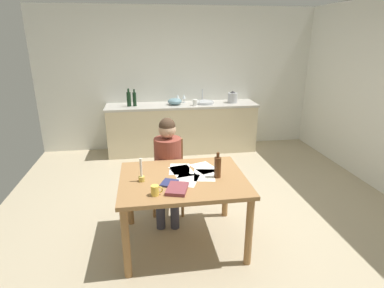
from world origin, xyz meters
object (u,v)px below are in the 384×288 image
(dining_table, at_px, (183,187))
(chair_at_table, at_px, (168,171))
(mixing_bowl, at_px, (175,101))
(stovetop_kettle, at_px, (233,97))
(sink_unit, at_px, (204,102))
(book_magazine, at_px, (177,189))
(wine_glass_near_sink, at_px, (184,97))
(candlestick, at_px, (141,175))
(book_cookery, at_px, (169,183))
(teacup_on_counter, at_px, (195,102))
(bottle_vinegar, at_px, (135,99))
(person_seated, at_px, (168,162))
(bottle_oil, at_px, (129,99))
(wine_glass_by_kettle, at_px, (178,97))
(wine_bottle_on_table, at_px, (218,167))

(dining_table, bearing_deg, chair_at_table, 96.91)
(mixing_bowl, xyz_separation_m, stovetop_kettle, (1.09, 0.02, 0.04))
(chair_at_table, bearing_deg, mixing_bowl, 81.82)
(chair_at_table, relative_size, sink_unit, 2.45)
(book_magazine, relative_size, wine_glass_near_sink, 1.62)
(candlestick, xyz_separation_m, mixing_bowl, (0.61, 2.80, 0.15))
(book_cookery, bearing_deg, dining_table, 62.74)
(dining_table, height_order, teacup_on_counter, teacup_on_counter)
(book_magazine, distance_m, sink_unit, 3.19)
(candlestick, distance_m, sink_unit, 3.05)
(sink_unit, bearing_deg, bottle_vinegar, -178.28)
(person_seated, xyz_separation_m, book_cookery, (-0.04, -0.70, 0.07))
(book_magazine, height_order, stovetop_kettle, stovetop_kettle)
(sink_unit, bearing_deg, bottle_oil, -177.96)
(person_seated, distance_m, bottle_vinegar, 2.25)
(person_seated, xyz_separation_m, bottle_vinegar, (-0.41, 2.18, 0.35))
(candlestick, bearing_deg, book_cookery, -20.89)
(chair_at_table, distance_m, candlestick, 0.87)
(wine_glass_by_kettle, bearing_deg, candlestick, -102.95)
(chair_at_table, distance_m, teacup_on_counter, 2.08)
(wine_bottle_on_table, distance_m, sink_unit, 2.88)
(chair_at_table, distance_m, wine_bottle_on_table, 0.95)
(book_magazine, distance_m, stovetop_kettle, 3.37)
(teacup_on_counter, bearing_deg, book_magazine, -102.48)
(mixing_bowl, bearing_deg, teacup_on_counter, -20.42)
(dining_table, distance_m, book_cookery, 0.22)
(candlestick, relative_size, teacup_on_counter, 1.86)
(wine_bottle_on_table, height_order, sink_unit, sink_unit)
(wine_glass_near_sink, bearing_deg, mixing_bowl, -138.50)
(bottle_oil, bearing_deg, candlestick, -85.80)
(book_cookery, distance_m, bottle_vinegar, 2.92)
(bottle_oil, distance_m, bottle_vinegar, 0.10)
(sink_unit, xyz_separation_m, stovetop_kettle, (0.54, -0.00, 0.08))
(dining_table, xyz_separation_m, bottle_vinegar, (-0.51, 2.77, 0.38))
(stovetop_kettle, bearing_deg, teacup_on_counter, -168.41)
(chair_at_table, xyz_separation_m, person_seated, (-0.02, -0.15, 0.18))
(dining_table, xyz_separation_m, person_seated, (-0.10, 0.59, 0.04))
(wine_bottle_on_table, bearing_deg, bottle_oil, 108.75)
(book_magazine, xyz_separation_m, stovetop_kettle, (1.38, 3.07, 0.24))
(stovetop_kettle, distance_m, teacup_on_counter, 0.75)
(wine_glass_by_kettle, bearing_deg, book_magazine, -96.45)
(book_magazine, xyz_separation_m, book_cookery, (-0.06, 0.14, -0.01))
(sink_unit, relative_size, bottle_oil, 1.15)
(wine_bottle_on_table, relative_size, wine_glass_near_sink, 1.69)
(book_cookery, height_order, bottle_vinegar, bottle_vinegar)
(book_cookery, height_order, wine_glass_by_kettle, wine_glass_by_kettle)
(chair_at_table, bearing_deg, person_seated, -96.06)
(dining_table, relative_size, sink_unit, 3.45)
(candlestick, distance_m, book_magazine, 0.40)
(person_seated, relative_size, bottle_oil, 3.81)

